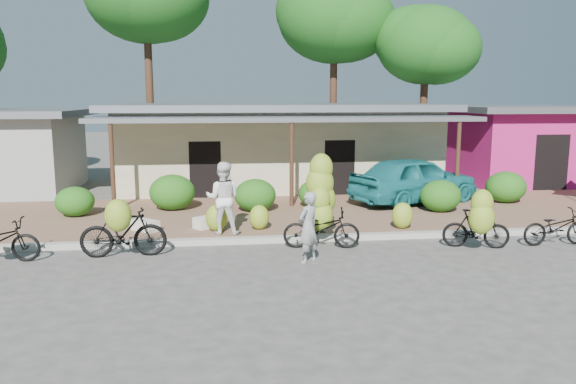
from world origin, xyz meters
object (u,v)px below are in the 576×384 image
Objects in this scene: bike_left at (123,230)px; tree_center_right at (330,16)px; tree_near_right at (421,43)px; vendor at (308,227)px; sack_far at (145,225)px; bystander at (223,198)px; bike_center at (321,210)px; teal_van at (414,179)px; bike_right at (478,223)px; bike_far_right at (557,227)px; sack_near at (210,222)px.

tree_center_right is at bearing -28.16° from bike_left.
vendor is (-7.73, -14.44, -5.34)m from tree_near_right.
bystander is at bearing -15.65° from sack_far.
bike_center is at bearing -152.44° from vendor.
tree_near_right is at bearing -117.57° from bystander.
bike_center reaches higher than sack_far.
sack_far is 0.16× the size of teal_van.
tree_center_right is 18.18m from vendor.
bike_far_right is (2.15, 0.20, -0.21)m from bike_right.
tree_near_right is 15.77m from bike_center.
sack_near is (-8.51, 2.54, -0.18)m from bike_far_right.
bike_far_right is 6.35m from vendor.
bike_center is 1.30× the size of bike_far_right.
tree_center_right is 4.33× the size of bike_center.
tree_near_right is at bearing -159.59° from vendor.
tree_near_right is 9.29× the size of sack_near.
bike_right is 6.31m from bystander.
tree_center_right is 16.24m from sack_near.
bike_center is (-7.19, -13.02, -5.25)m from tree_near_right.
tree_center_right is 5.21× the size of bystander.
bike_left is 2.30× the size of sack_near.
tree_near_right is (4.00, -2.00, -1.47)m from tree_center_right.
bike_right is 0.36× the size of teal_van.
vendor reaches higher than bike_far_right.
bike_far_right is 1.09× the size of vendor.
sack_near is at bearing 65.15° from bike_center.
sack_far is at bearing 89.10° from bike_right.
vendor reaches higher than bike_left.
sack_near is 0.53× the size of vendor.
tree_center_right is 16.42m from bystander.
tree_center_right is 1.23× the size of tree_near_right.
sack_far is at bearing 78.56° from bike_center.
teal_van is at bearing 22.52° from sack_near.
tree_near_right is at bearing -20.43° from bike_center.
sack_far is 0.40× the size of bystander.
bike_right reaches higher than bike_far_right.
teal_van is (0.41, 5.55, 0.24)m from bike_right.
sack_near is at bearing -53.40° from bystander.
vendor is at bearing 95.99° from bike_far_right.
bike_far_right is 0.92× the size of bystander.
bike_left is 1.19× the size of bike_right.
tree_near_right reaches higher than bike_right.
bike_far_right is at bearing -12.94° from sack_far.
bike_right reaches higher than sack_near.
bystander is (-5.55, -14.00, -6.54)m from tree_center_right.
bike_center is 0.49× the size of teal_van.
tree_near_right reaches higher than bystander.
bike_center is (4.65, 0.55, 0.23)m from bike_left.
sack_near is (-2.74, 1.80, -0.61)m from bike_center.
tree_center_right is 17.09m from sack_far.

